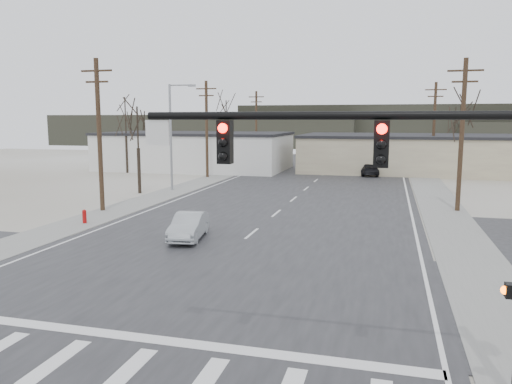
# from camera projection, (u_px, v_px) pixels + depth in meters

# --- Properties ---
(ground) EXTENTS (140.00, 140.00, 0.00)m
(ground) POSITION_uv_depth(u_px,v_px,m) (196.00, 281.00, 19.07)
(ground) COLOR silver
(ground) RESTS_ON ground
(main_road) EXTENTS (18.00, 110.00, 0.05)m
(main_road) POSITION_uv_depth(u_px,v_px,m) (280.00, 211.00, 33.40)
(main_road) COLOR #262528
(main_road) RESTS_ON ground
(cross_road) EXTENTS (90.00, 10.00, 0.04)m
(cross_road) POSITION_uv_depth(u_px,v_px,m) (196.00, 280.00, 19.06)
(cross_road) COLOR #262528
(cross_road) RESTS_ON ground
(sidewalk_left) EXTENTS (3.00, 90.00, 0.06)m
(sidewalk_left) POSITION_uv_depth(u_px,v_px,m) (166.00, 194.00, 40.89)
(sidewalk_left) COLOR gray
(sidewalk_left) RESTS_ON ground
(sidewalk_right) EXTENTS (3.00, 90.00, 0.06)m
(sidewalk_right) POSITION_uv_depth(u_px,v_px,m) (440.00, 205.00, 35.46)
(sidewalk_right) COLOR gray
(sidewalk_right) RESTS_ON ground
(traffic_signal_mast) EXTENTS (8.95, 0.43, 7.20)m
(traffic_signal_mast) POSITION_uv_depth(u_px,v_px,m) (434.00, 189.00, 10.44)
(traffic_signal_mast) COLOR black
(traffic_signal_mast) RESTS_ON ground
(fire_hydrant) EXTENTS (0.24, 0.24, 0.87)m
(fire_hydrant) POSITION_uv_depth(u_px,v_px,m) (84.00, 216.00, 29.25)
(fire_hydrant) COLOR #A50C0C
(fire_hydrant) RESTS_ON ground
(building_left_far) EXTENTS (22.30, 12.30, 4.50)m
(building_left_far) POSITION_uv_depth(u_px,v_px,m) (196.00, 151.00, 61.06)
(building_left_far) COLOR silver
(building_left_far) RESTS_ON ground
(building_right_far) EXTENTS (26.30, 14.30, 4.30)m
(building_right_far) POSITION_uv_depth(u_px,v_px,m) (416.00, 153.00, 58.25)
(building_right_far) COLOR #C4BB95
(building_right_far) RESTS_ON ground
(upole_left_b) EXTENTS (2.20, 0.30, 10.00)m
(upole_left_b) POSITION_uv_depth(u_px,v_px,m) (99.00, 133.00, 32.72)
(upole_left_b) COLOR #41321E
(upole_left_b) RESTS_ON ground
(upole_left_c) EXTENTS (2.20, 0.30, 10.00)m
(upole_left_c) POSITION_uv_depth(u_px,v_px,m) (207.00, 128.00, 51.83)
(upole_left_c) COLOR #41321E
(upole_left_c) RESTS_ON ground
(upole_left_d) EXTENTS (2.20, 0.30, 10.00)m
(upole_left_d) POSITION_uv_depth(u_px,v_px,m) (256.00, 125.00, 70.94)
(upole_left_d) COLOR #41321E
(upole_left_d) RESTS_ON ground
(upole_right_a) EXTENTS (2.20, 0.30, 10.00)m
(upole_right_a) POSITION_uv_depth(u_px,v_px,m) (462.00, 133.00, 32.57)
(upole_right_a) COLOR #41321E
(upole_right_a) RESTS_ON ground
(upole_right_b) EXTENTS (2.20, 0.30, 10.00)m
(upole_right_b) POSITION_uv_depth(u_px,v_px,m) (434.00, 127.00, 53.59)
(upole_right_b) COLOR #41321E
(upole_right_b) RESTS_ON ground
(streetlight_main) EXTENTS (2.40, 0.25, 9.00)m
(streetlight_main) POSITION_uv_depth(u_px,v_px,m) (173.00, 131.00, 42.11)
(streetlight_main) COLOR gray
(streetlight_main) RESTS_ON ground
(tree_left_near) EXTENTS (3.30, 3.30, 7.35)m
(tree_left_near) POSITION_uv_depth(u_px,v_px,m) (138.00, 130.00, 40.74)
(tree_left_near) COLOR #31281E
(tree_left_near) RESTS_ON ground
(tree_right_mid) EXTENTS (3.74, 3.74, 8.33)m
(tree_right_mid) POSITION_uv_depth(u_px,v_px,m) (462.00, 121.00, 39.85)
(tree_right_mid) COLOR #31281E
(tree_right_mid) RESTS_ON ground
(tree_left_far) EXTENTS (3.96, 3.96, 8.82)m
(tree_left_far) POSITION_uv_depth(u_px,v_px,m) (226.00, 118.00, 65.70)
(tree_left_far) COLOR #31281E
(tree_left_far) RESTS_ON ground
(tree_right_far) EXTENTS (3.52, 3.52, 7.84)m
(tree_right_far) POSITION_uv_depth(u_px,v_px,m) (455.00, 123.00, 64.11)
(tree_right_far) COLOR #31281E
(tree_right_far) RESTS_ON ground
(tree_left_mid) EXTENTS (3.96, 3.96, 8.82)m
(tree_left_mid) POSITION_uv_depth(u_px,v_px,m) (125.00, 117.00, 56.27)
(tree_left_mid) COLOR #31281E
(tree_left_mid) RESTS_ON ground
(hill_left) EXTENTS (70.00, 18.00, 7.00)m
(hill_left) POSITION_uv_depth(u_px,v_px,m) (203.00, 130.00, 115.44)
(hill_left) COLOR #333026
(hill_left) RESTS_ON ground
(hill_center) EXTENTS (80.00, 18.00, 9.00)m
(hill_center) POSITION_uv_depth(u_px,v_px,m) (429.00, 127.00, 106.32)
(hill_center) COLOR #333026
(hill_center) RESTS_ON ground
(sedan_crossing) EXTENTS (2.02, 4.17, 1.32)m
(sedan_crossing) POSITION_uv_depth(u_px,v_px,m) (189.00, 226.00, 25.45)
(sedan_crossing) COLOR #A2A8AC
(sedan_crossing) RESTS_ON main_road
(car_far_a) EXTENTS (2.80, 4.92, 1.34)m
(car_far_a) POSITION_uv_depth(u_px,v_px,m) (368.00, 169.00, 54.18)
(car_far_a) COLOR black
(car_far_a) RESTS_ON main_road
(car_far_b) EXTENTS (2.97, 4.48, 1.42)m
(car_far_b) POSITION_uv_depth(u_px,v_px,m) (337.00, 156.00, 72.78)
(car_far_b) COLOR black
(car_far_b) RESTS_ON main_road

